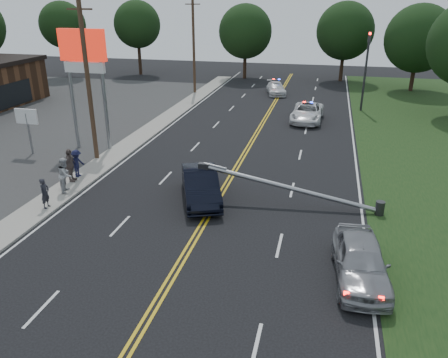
% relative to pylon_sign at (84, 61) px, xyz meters
% --- Properties ---
extents(ground, '(120.00, 120.00, 0.00)m').
position_rel_pylon_sign_xyz_m(ground, '(10.50, -14.00, -6.00)').
color(ground, black).
rests_on(ground, ground).
extents(sidewalk, '(1.80, 70.00, 0.12)m').
position_rel_pylon_sign_xyz_m(sidewalk, '(2.10, -4.00, -5.94)').
color(sidewalk, gray).
rests_on(sidewalk, ground).
extents(centerline_yellow, '(0.36, 80.00, 0.00)m').
position_rel_pylon_sign_xyz_m(centerline_yellow, '(10.50, -4.00, -5.99)').
color(centerline_yellow, gold).
rests_on(centerline_yellow, ground).
extents(pylon_sign, '(3.20, 0.35, 8.00)m').
position_rel_pylon_sign_xyz_m(pylon_sign, '(0.00, 0.00, 0.00)').
color(pylon_sign, gray).
rests_on(pylon_sign, ground).
extents(small_sign, '(1.60, 0.14, 3.10)m').
position_rel_pylon_sign_xyz_m(small_sign, '(-3.50, -2.00, -3.66)').
color(small_sign, gray).
rests_on(small_sign, ground).
extents(traffic_signal, '(0.28, 0.41, 7.05)m').
position_rel_pylon_sign_xyz_m(traffic_signal, '(18.80, 16.00, -1.79)').
color(traffic_signal, '#2D2D30').
rests_on(traffic_signal, ground).
extents(fallen_streetlight, '(9.36, 0.44, 1.91)m').
position_rel_pylon_sign_xyz_m(fallen_streetlight, '(14.69, -6.00, -5.08)').
color(fallen_streetlight, '#2D2D30').
rests_on(fallen_streetlight, ground).
extents(utility_pole_mid, '(1.60, 0.28, 10.00)m').
position_rel_pylon_sign_xyz_m(utility_pole_mid, '(1.30, -2.00, -0.91)').
color(utility_pole_mid, '#382619').
rests_on(utility_pole_mid, ground).
extents(utility_pole_far, '(1.60, 0.28, 10.00)m').
position_rel_pylon_sign_xyz_m(utility_pole_far, '(1.30, 20.00, -0.91)').
color(utility_pole_far, '#382619').
rests_on(utility_pole_far, ground).
extents(tree_4, '(5.85, 5.85, 9.51)m').
position_rel_pylon_sign_xyz_m(tree_4, '(-18.51, 26.97, 0.58)').
color(tree_4, black).
rests_on(tree_4, ground).
extents(tree_5, '(6.13, 6.13, 9.62)m').
position_rel_pylon_sign_xyz_m(tree_5, '(-9.81, 30.79, 0.54)').
color(tree_5, black).
rests_on(tree_5, ground).
extents(tree_6, '(6.74, 6.74, 9.22)m').
position_rel_pylon_sign_xyz_m(tree_6, '(4.78, 31.05, -0.15)').
color(tree_6, black).
rests_on(tree_6, ground).
extents(tree_7, '(6.95, 6.95, 9.53)m').
position_rel_pylon_sign_xyz_m(tree_7, '(17.05, 31.87, 0.05)').
color(tree_7, black).
rests_on(tree_7, ground).
extents(tree_8, '(7.30, 7.30, 9.35)m').
position_rel_pylon_sign_xyz_m(tree_8, '(24.79, 27.14, -0.30)').
color(tree_8, black).
rests_on(tree_8, ground).
extents(crashed_sedan, '(3.45, 5.27, 1.64)m').
position_rel_pylon_sign_xyz_m(crashed_sedan, '(9.65, -6.36, -5.18)').
color(crashed_sedan, black).
rests_on(crashed_sedan, ground).
extents(waiting_sedan, '(2.25, 4.80, 1.59)m').
position_rel_pylon_sign_xyz_m(waiting_sedan, '(17.37, -11.70, -5.20)').
color(waiting_sedan, '#929399').
rests_on(waiting_sedan, ground).
extents(emergency_a, '(2.70, 5.50, 1.50)m').
position_rel_pylon_sign_xyz_m(emergency_a, '(14.08, 10.94, -5.25)').
color(emergency_a, silver).
rests_on(emergency_a, ground).
extents(emergency_b, '(2.84, 4.75, 1.29)m').
position_rel_pylon_sign_xyz_m(emergency_b, '(10.09, 21.58, -5.35)').
color(emergency_b, silver).
rests_on(emergency_b, ground).
extents(bystander_a, '(0.37, 0.56, 1.54)m').
position_rel_pylon_sign_xyz_m(bystander_a, '(2.50, -9.25, -5.11)').
color(bystander_a, '#222229').
rests_on(bystander_a, sidewalk).
extents(bystander_b, '(0.98, 1.10, 1.90)m').
position_rel_pylon_sign_xyz_m(bystander_b, '(2.39, -7.23, -4.93)').
color(bystander_b, '#A4A4A9').
rests_on(bystander_b, sidewalk).
extents(bystander_c, '(0.74, 1.12, 1.62)m').
position_rel_pylon_sign_xyz_m(bystander_c, '(1.85, -5.20, -5.07)').
color(bystander_c, '#161838').
rests_on(bystander_c, sidewalk).
extents(bystander_d, '(0.61, 1.17, 1.91)m').
position_rel_pylon_sign_xyz_m(bystander_d, '(1.87, -5.92, -4.92)').
color(bystander_d, '#61524E').
rests_on(bystander_d, sidewalk).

